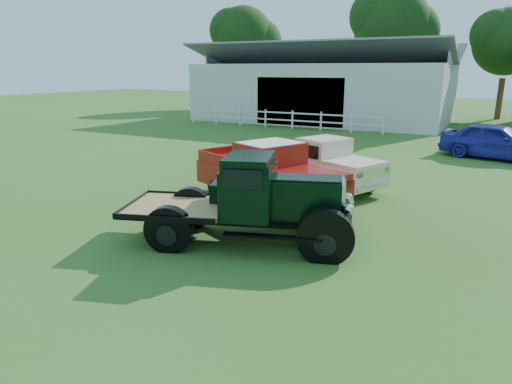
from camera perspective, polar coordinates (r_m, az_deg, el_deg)
The scene contains 10 objects.
ground at distance 10.31m, azimuth -4.13°, elevation -7.06°, with size 120.00×120.00×0.00m, color #36621B.
shed_left at distance 36.17m, azimuth 8.54°, elevation 13.32°, with size 18.80×10.20×5.60m, color silver, non-canonical shape.
fence_rail at distance 31.15m, azimuth 2.87°, elevation 9.13°, with size 14.20×0.16×1.20m, color white, non-canonical shape.
tree_a at distance 47.14m, azimuth -1.56°, elevation 16.87°, with size 6.30×6.30×10.50m, color black, non-canonical shape.
tree_b at distance 43.08m, azimuth 16.39°, elevation 17.11°, with size 6.90×6.90×11.50m, color black, non-canonical shape.
tree_c at distance 41.07m, azimuth 28.69°, elevation 14.28°, with size 5.40×5.40×9.00m, color black, non-canonical shape.
vintage_flatbed at distance 10.33m, azimuth -1.39°, elevation -0.96°, with size 5.17×2.05×2.05m, color black, non-canonical shape.
red_pickup at distance 13.39m, azimuth 1.49°, elevation 2.42°, with size 5.14×1.97×1.87m, color maroon, non-canonical shape.
white_pickup at distance 15.47m, azimuth 8.18°, elevation 3.60°, with size 4.50×1.75×1.65m, color beige, non-canonical shape.
misc_car_blue at distance 22.83m, azimuth 27.83°, elevation 5.63°, with size 1.86×4.61×1.57m, color #242494.
Camera 1 is at (5.10, -8.07, 3.91)m, focal length 32.00 mm.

